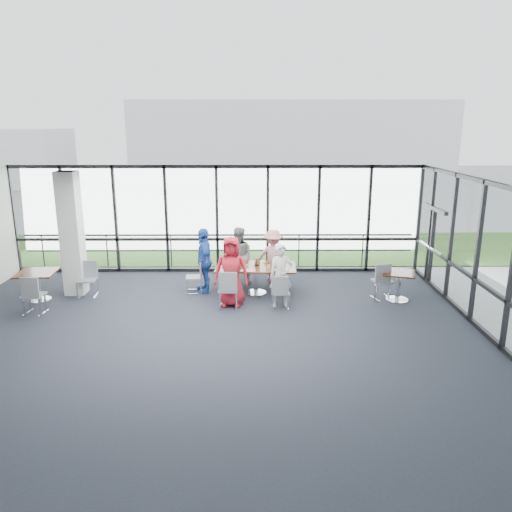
{
  "coord_description": "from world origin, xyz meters",
  "views": [
    {
      "loc": [
        1.06,
        -9.55,
        4.34
      ],
      "look_at": [
        1.14,
        2.65,
        1.1
      ],
      "focal_mm": 35.0,
      "sensor_mm": 36.0,
      "label": 1
    }
  ],
  "objects_px": {
    "main_table": "(256,270)",
    "diner_end": "(204,260)",
    "diner_far_right": "(273,256)",
    "side_table_left": "(37,276)",
    "chair_main_nr": "(280,292)",
    "side_table_right": "(399,277)",
    "diner_near_left": "(231,272)",
    "diner_far_left": "(238,256)",
    "chair_main_nl": "(228,290)",
    "chair_main_end": "(194,277)",
    "chair_spare_lb": "(87,280)",
    "structural_column": "(72,234)",
    "chair_spare_r": "(383,281)",
    "chair_main_fl": "(242,264)",
    "diner_near_right": "(281,276)",
    "chair_main_fr": "(276,265)",
    "chair_spare_la": "(34,295)"
  },
  "relations": [
    {
      "from": "diner_far_right",
      "to": "chair_main_fl",
      "type": "relative_size",
      "value": 1.57
    },
    {
      "from": "chair_main_nl",
      "to": "chair_main_nr",
      "type": "height_order",
      "value": "chair_main_nl"
    },
    {
      "from": "side_table_left",
      "to": "chair_main_nl",
      "type": "bearing_deg",
      "value": -6.73
    },
    {
      "from": "diner_end",
      "to": "chair_main_nr",
      "type": "bearing_deg",
      "value": 44.45
    },
    {
      "from": "main_table",
      "to": "diner_end",
      "type": "bearing_deg",
      "value": 176.64
    },
    {
      "from": "chair_main_end",
      "to": "chair_spare_lb",
      "type": "distance_m",
      "value": 2.73
    },
    {
      "from": "chair_main_end",
      "to": "side_table_left",
      "type": "bearing_deg",
      "value": -85.34
    },
    {
      "from": "diner_far_left",
      "to": "chair_main_nr",
      "type": "bearing_deg",
      "value": 113.91
    },
    {
      "from": "diner_far_left",
      "to": "chair_spare_r",
      "type": "height_order",
      "value": "diner_far_left"
    },
    {
      "from": "main_table",
      "to": "chair_main_end",
      "type": "distance_m",
      "value": 1.66
    },
    {
      "from": "diner_near_right",
      "to": "diner_far_left",
      "type": "height_order",
      "value": "diner_far_left"
    },
    {
      "from": "chair_main_end",
      "to": "chair_spare_r",
      "type": "height_order",
      "value": "chair_spare_r"
    },
    {
      "from": "diner_far_right",
      "to": "main_table",
      "type": "bearing_deg",
      "value": 79.64
    },
    {
      "from": "diner_near_right",
      "to": "diner_end",
      "type": "relative_size",
      "value": 0.9
    },
    {
      "from": "structural_column",
      "to": "main_table",
      "type": "xyz_separation_m",
      "value": [
        4.74,
        -0.05,
        -0.96
      ]
    },
    {
      "from": "diner_far_right",
      "to": "diner_end",
      "type": "relative_size",
      "value": 0.87
    },
    {
      "from": "side_table_right",
      "to": "diner_far_right",
      "type": "relative_size",
      "value": 0.64
    },
    {
      "from": "diner_near_right",
      "to": "chair_main_fl",
      "type": "distance_m",
      "value": 2.3
    },
    {
      "from": "main_table",
      "to": "side_table_right",
      "type": "xyz_separation_m",
      "value": [
        3.58,
        -0.56,
        -0.02
      ]
    },
    {
      "from": "main_table",
      "to": "diner_end",
      "type": "height_order",
      "value": "diner_end"
    },
    {
      "from": "chair_spare_lb",
      "to": "structural_column",
      "type": "bearing_deg",
      "value": -40.34
    },
    {
      "from": "diner_near_right",
      "to": "diner_far_left",
      "type": "xyz_separation_m",
      "value": [
        -1.09,
        1.8,
        0.03
      ]
    },
    {
      "from": "diner_near_right",
      "to": "chair_spare_lb",
      "type": "height_order",
      "value": "diner_near_right"
    },
    {
      "from": "main_table",
      "to": "diner_near_left",
      "type": "height_order",
      "value": "diner_near_left"
    },
    {
      "from": "structural_column",
      "to": "chair_main_fr",
      "type": "distance_m",
      "value": 5.53
    },
    {
      "from": "structural_column",
      "to": "side_table_left",
      "type": "bearing_deg",
      "value": -143.5
    },
    {
      "from": "chair_main_fl",
      "to": "side_table_right",
      "type": "bearing_deg",
      "value": 160.12
    },
    {
      "from": "diner_far_right",
      "to": "chair_main_nr",
      "type": "xyz_separation_m",
      "value": [
        0.1,
        -2.07,
        -0.34
      ]
    },
    {
      "from": "diner_end",
      "to": "chair_main_nl",
      "type": "height_order",
      "value": "diner_end"
    },
    {
      "from": "structural_column",
      "to": "chair_spare_la",
      "type": "distance_m",
      "value": 1.93
    },
    {
      "from": "side_table_right",
      "to": "diner_far_right",
      "type": "bearing_deg",
      "value": 154.17
    },
    {
      "from": "side_table_left",
      "to": "diner_end",
      "type": "distance_m",
      "value": 4.2
    },
    {
      "from": "side_table_left",
      "to": "chair_main_nr",
      "type": "bearing_deg",
      "value": -5.8
    },
    {
      "from": "structural_column",
      "to": "chair_main_end",
      "type": "height_order",
      "value": "structural_column"
    },
    {
      "from": "chair_spare_r",
      "to": "chair_main_fl",
      "type": "bearing_deg",
      "value": 139.69
    },
    {
      "from": "diner_far_right",
      "to": "diner_end",
      "type": "xyz_separation_m",
      "value": [
        -1.85,
        -0.8,
        0.11
      ]
    },
    {
      "from": "diner_far_left",
      "to": "side_table_right",
      "type": "bearing_deg",
      "value": 156.28
    },
    {
      "from": "chair_main_end",
      "to": "chair_spare_lb",
      "type": "xyz_separation_m",
      "value": [
        -2.71,
        -0.32,
        0.03
      ]
    },
    {
      "from": "diner_far_right",
      "to": "chair_main_fr",
      "type": "xyz_separation_m",
      "value": [
        0.09,
        0.12,
        -0.28
      ]
    },
    {
      "from": "structural_column",
      "to": "chair_main_fr",
      "type": "bearing_deg",
      "value": 10.68
    },
    {
      "from": "main_table",
      "to": "side_table_left",
      "type": "distance_m",
      "value": 5.53
    },
    {
      "from": "main_table",
      "to": "chair_main_nr",
      "type": "xyz_separation_m",
      "value": [
        0.58,
        -1.13,
        -0.22
      ]
    },
    {
      "from": "diner_near_left",
      "to": "diner_far_right",
      "type": "xyz_separation_m",
      "value": [
        1.09,
        1.82,
        -0.11
      ]
    },
    {
      "from": "side_table_left",
      "to": "chair_main_nl",
      "type": "height_order",
      "value": "chair_main_nl"
    },
    {
      "from": "diner_near_left",
      "to": "diner_far_right",
      "type": "bearing_deg",
      "value": 65.89
    },
    {
      "from": "diner_far_left",
      "to": "diner_far_right",
      "type": "xyz_separation_m",
      "value": [
        0.98,
        0.09,
        -0.05
      ]
    },
    {
      "from": "diner_near_right",
      "to": "chair_main_end",
      "type": "height_order",
      "value": "diner_near_right"
    },
    {
      "from": "diner_end",
      "to": "chair_main_end",
      "type": "xyz_separation_m",
      "value": [
        -0.28,
        -0.05,
        -0.44
      ]
    },
    {
      "from": "diner_far_left",
      "to": "chair_main_nl",
      "type": "xyz_separation_m",
      "value": [
        -0.19,
        -1.93,
        -0.34
      ]
    },
    {
      "from": "diner_near_left",
      "to": "chair_main_nl",
      "type": "xyz_separation_m",
      "value": [
        -0.08,
        -0.19,
        -0.4
      ]
    }
  ]
}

